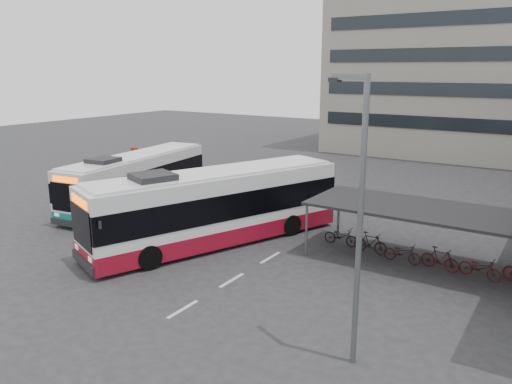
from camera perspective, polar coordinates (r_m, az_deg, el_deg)
The scene contains 11 objects.
ground at distance 24.23m, azimuth -3.45°, elevation -6.33°, with size 120.00×120.00×0.00m, color #28282B.
bike_shelter at distance 22.92m, azimuth 18.59°, elevation -4.44°, with size 10.00×4.00×2.54m.
office_block at distance 54.93m, azimuth 26.16°, elevation 16.84°, with size 30.00×15.00×25.00m, color gray.
road_markings at distance 20.61m, azimuth -2.78°, elevation -10.04°, with size 0.15×7.60×0.01m.
bus_main at distance 24.43m, azimuth -4.54°, elevation -1.74°, with size 7.42×13.21×3.87m.
bus_teal at distance 32.19m, azimuth -13.44°, elevation 1.37°, with size 4.08×11.87×3.44m.
pedestrian at distance 27.25m, azimuth -5.35°, elevation -1.96°, with size 0.69×0.45×1.90m, color black.
lamp_post at distance 13.88m, azimuth 11.56°, elevation -1.66°, with size 1.38×0.69×8.25m.
sign_totem_south at distance 32.49m, azimuth -20.82°, elevation 0.54°, with size 0.57×0.32×2.67m.
sign_totem_mid at distance 33.12m, azimuth -18.77°, elevation 0.86°, with size 0.55×0.26×2.56m.
sign_totem_north at distance 38.59m, azimuth -13.63°, elevation 3.05°, with size 0.57×0.31×2.66m.
Camera 1 is at (13.57, -18.25, 8.35)m, focal length 35.00 mm.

